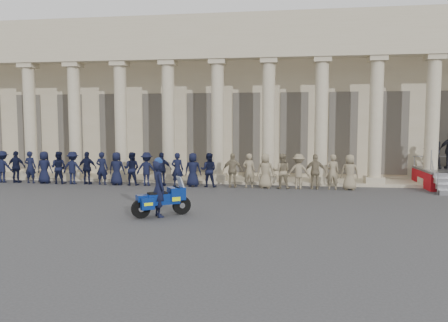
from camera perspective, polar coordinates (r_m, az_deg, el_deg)
ground at (r=14.67m, az=-0.83°, el=-7.20°), size 90.00×90.00×0.00m
building at (r=29.02m, az=3.87°, el=7.82°), size 40.00×12.50×9.00m
officer_rank at (r=21.79m, az=-9.44°, el=-1.05°), size 19.08×0.63×1.65m
motorcycle at (r=14.69m, az=-8.09°, el=-4.99°), size 1.75×1.41×1.31m
rider at (r=14.58m, az=-8.52°, el=-3.44°), size 0.76×0.82×1.97m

